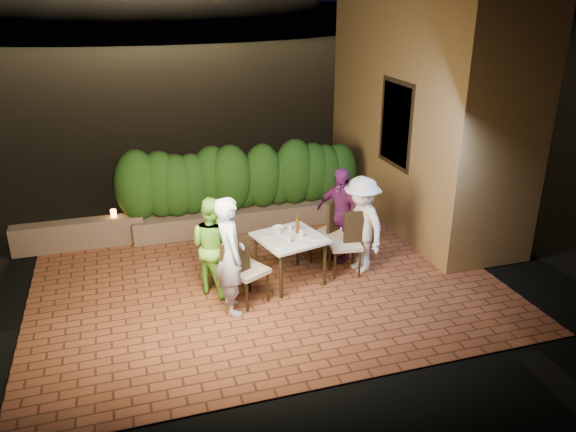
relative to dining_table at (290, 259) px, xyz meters
name	(u,v)px	position (x,y,z in m)	size (l,w,h in m)	color
ground	(268,286)	(-0.36, -0.04, -0.40)	(400.00, 400.00, 0.00)	black
terrace_floor	(260,275)	(-0.36, 0.46, -0.45)	(7.00, 6.00, 0.15)	brown
building_wall	(424,89)	(3.24, 1.96, 2.12)	(1.60, 5.00, 5.00)	olive
window_pane	(397,124)	(2.46, 1.46, 1.62)	(0.08, 1.00, 1.40)	black
window_frame	(397,124)	(2.45, 1.46, 1.62)	(0.06, 1.15, 1.55)	black
planter	(246,218)	(-0.16, 2.26, -0.17)	(4.20, 0.55, 0.40)	brown
hedge	(245,180)	(-0.16, 2.26, 0.57)	(4.00, 0.70, 1.10)	#17390F
parapet	(79,234)	(-3.16, 2.26, -0.12)	(2.20, 0.30, 0.50)	brown
hill	(146,67)	(1.64, 59.96, -4.38)	(52.00, 40.00, 22.00)	black
dining_table	(290,259)	(0.00, 0.00, 0.00)	(0.93, 0.93, 0.75)	white
plate_nw	(280,245)	(-0.23, -0.24, 0.38)	(0.24, 0.24, 0.01)	white
plate_sw	(265,235)	(-0.35, 0.15, 0.38)	(0.20, 0.20, 0.01)	white
plate_ne	(314,237)	(0.33, -0.14, 0.38)	(0.23, 0.23, 0.01)	white
plate_se	(297,227)	(0.22, 0.31, 0.38)	(0.22, 0.22, 0.01)	white
plate_centre	(291,236)	(0.02, -0.01, 0.38)	(0.25, 0.25, 0.01)	white
plate_front	(304,242)	(0.14, -0.27, 0.38)	(0.21, 0.21, 0.01)	white
glass_nw	(289,239)	(-0.07, -0.19, 0.43)	(0.07, 0.07, 0.12)	silver
glass_sw	(279,231)	(-0.14, 0.12, 0.43)	(0.07, 0.07, 0.12)	silver
glass_ne	(301,234)	(0.16, -0.07, 0.44)	(0.07, 0.07, 0.12)	silver
glass_se	(291,228)	(0.07, 0.21, 0.43)	(0.06, 0.06, 0.11)	silver
beer_bottle	(297,223)	(0.16, 0.11, 0.53)	(0.06, 0.06, 0.31)	#51310D
bowl	(278,228)	(-0.09, 0.32, 0.40)	(0.19, 0.19, 0.05)	white
chair_left_front	(248,269)	(-0.76, -0.41, 0.15)	(0.49, 0.49, 1.05)	black
chair_left_back	(232,261)	(-0.88, 0.08, 0.07)	(0.41, 0.41, 0.88)	black
chair_right_front	(345,243)	(0.91, 0.01, 0.15)	(0.48, 0.48, 1.04)	black
chair_right_back	(328,234)	(0.79, 0.42, 0.14)	(0.48, 0.48, 1.04)	black
diner_blue	(230,256)	(-1.04, -0.57, 0.48)	(0.62, 0.41, 1.70)	silver
diner_green	(213,246)	(-1.17, 0.03, 0.38)	(0.73, 0.57, 1.50)	#7BDA44
diner_white	(361,225)	(1.18, 0.03, 0.41)	(1.02, 0.58, 1.57)	white
diner_purple	(340,214)	(1.03, 0.52, 0.42)	(0.93, 0.39, 1.59)	#652160
parapet_lamp	(114,213)	(-2.54, 2.26, 0.20)	(0.10, 0.10, 0.14)	orange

